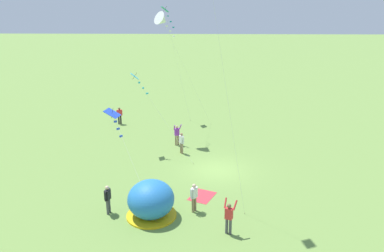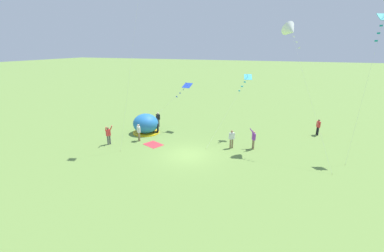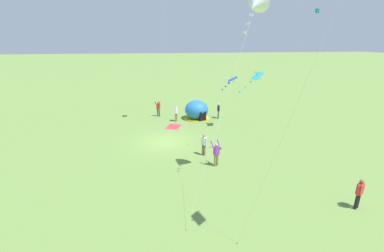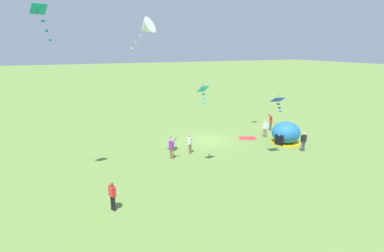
{
  "view_description": "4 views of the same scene",
  "coord_description": "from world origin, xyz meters",
  "px_view_note": "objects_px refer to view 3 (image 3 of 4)",
  "views": [
    {
      "loc": [
        -24.82,
        0.93,
        11.13
      ],
      "look_at": [
        0.25,
        1.88,
        3.23
      ],
      "focal_mm": 35.0,
      "sensor_mm": 36.0,
      "label": 1
    },
    {
      "loc": [
        7.4,
        -19.01,
        9.01
      ],
      "look_at": [
        -0.57,
        2.47,
        1.83
      ],
      "focal_mm": 24.0,
      "sensor_mm": 36.0,
      "label": 2
    },
    {
      "loc": [
        20.95,
        -0.84,
        8.54
      ],
      "look_at": [
        2.69,
        1.98,
        2.27
      ],
      "focal_mm": 24.0,
      "sensor_mm": 36.0,
      "label": 3
    },
    {
      "loc": [
        13.07,
        25.2,
        8.94
      ],
      "look_at": [
        2.96,
        2.81,
        2.45
      ],
      "focal_mm": 28.0,
      "sensor_mm": 36.0,
      "label": 4
    }
  ],
  "objects_px": {
    "person_flying_kite": "(216,153)",
    "person_near_tent": "(176,113)",
    "person_center_field": "(359,192)",
    "kite_blue": "(231,81)",
    "person_far_back": "(218,110)",
    "kite_white": "(256,5)",
    "person_watching_sky": "(158,108)",
    "kite_cyan": "(253,80)",
    "popup_tent": "(197,110)",
    "person_strolling": "(204,144)"
  },
  "relations": [
    {
      "from": "person_flying_kite",
      "to": "person_near_tent",
      "type": "relative_size",
      "value": 1.1
    },
    {
      "from": "person_center_field",
      "to": "kite_blue",
      "type": "distance_m",
      "value": 14.55
    },
    {
      "from": "person_far_back",
      "to": "kite_white",
      "type": "distance_m",
      "value": 16.39
    },
    {
      "from": "person_watching_sky",
      "to": "person_near_tent",
      "type": "xyz_separation_m",
      "value": [
        2.16,
        1.85,
        -0.03
      ]
    },
    {
      "from": "person_far_back",
      "to": "kite_blue",
      "type": "relative_size",
      "value": 0.32
    },
    {
      "from": "person_watching_sky",
      "to": "kite_cyan",
      "type": "relative_size",
      "value": 0.29
    },
    {
      "from": "person_center_field",
      "to": "person_watching_sky",
      "type": "bearing_deg",
      "value": -152.39
    },
    {
      "from": "person_flying_kite",
      "to": "kite_blue",
      "type": "xyz_separation_m",
      "value": [
        -7.9,
        3.27,
        3.74
      ]
    },
    {
      "from": "person_far_back",
      "to": "person_flying_kite",
      "type": "height_order",
      "value": "person_flying_kite"
    },
    {
      "from": "person_far_back",
      "to": "person_center_field",
      "type": "height_order",
      "value": "same"
    },
    {
      "from": "person_far_back",
      "to": "kite_white",
      "type": "height_order",
      "value": "kite_white"
    },
    {
      "from": "person_near_tent",
      "to": "kite_blue",
      "type": "distance_m",
      "value": 6.98
    },
    {
      "from": "kite_white",
      "to": "person_flying_kite",
      "type": "bearing_deg",
      "value": -150.08
    },
    {
      "from": "popup_tent",
      "to": "kite_white",
      "type": "xyz_separation_m",
      "value": [
        13.59,
        0.67,
        9.21
      ]
    },
    {
      "from": "person_strolling",
      "to": "person_flying_kite",
      "type": "bearing_deg",
      "value": 15.17
    },
    {
      "from": "person_far_back",
      "to": "kite_blue",
      "type": "height_order",
      "value": "kite_blue"
    },
    {
      "from": "kite_cyan",
      "to": "kite_blue",
      "type": "height_order",
      "value": "kite_cyan"
    },
    {
      "from": "person_far_back",
      "to": "person_center_field",
      "type": "xyz_separation_m",
      "value": [
        17.1,
        3.18,
        0.0
      ]
    },
    {
      "from": "person_far_back",
      "to": "person_strolling",
      "type": "height_order",
      "value": "same"
    },
    {
      "from": "popup_tent",
      "to": "person_near_tent",
      "type": "xyz_separation_m",
      "value": [
        0.59,
        -2.37,
        -0.03
      ]
    },
    {
      "from": "person_far_back",
      "to": "kite_white",
      "type": "xyz_separation_m",
      "value": [
        13.41,
        -1.79,
        9.24
      ]
    },
    {
      "from": "popup_tent",
      "to": "person_center_field",
      "type": "bearing_deg",
      "value": 18.08
    },
    {
      "from": "kite_blue",
      "to": "kite_white",
      "type": "bearing_deg",
      "value": -11.41
    },
    {
      "from": "popup_tent",
      "to": "kite_blue",
      "type": "bearing_deg",
      "value": 37.32
    },
    {
      "from": "person_strolling",
      "to": "kite_blue",
      "type": "distance_m",
      "value": 8.04
    },
    {
      "from": "person_watching_sky",
      "to": "person_near_tent",
      "type": "height_order",
      "value": "person_watching_sky"
    },
    {
      "from": "person_far_back",
      "to": "person_strolling",
      "type": "bearing_deg",
      "value": -20.75
    },
    {
      "from": "person_near_tent",
      "to": "kite_cyan",
      "type": "distance_m",
      "value": 11.57
    },
    {
      "from": "person_watching_sky",
      "to": "kite_cyan",
      "type": "height_order",
      "value": "kite_cyan"
    },
    {
      "from": "person_far_back",
      "to": "kite_blue",
      "type": "distance_m",
      "value": 5.06
    },
    {
      "from": "person_watching_sky",
      "to": "person_strolling",
      "type": "height_order",
      "value": "person_watching_sky"
    },
    {
      "from": "person_far_back",
      "to": "person_near_tent",
      "type": "height_order",
      "value": "same"
    },
    {
      "from": "person_watching_sky",
      "to": "kite_blue",
      "type": "relative_size",
      "value": 0.35
    },
    {
      "from": "person_flying_kite",
      "to": "person_center_field",
      "type": "distance_m",
      "value": 8.53
    },
    {
      "from": "popup_tent",
      "to": "kite_white",
      "type": "height_order",
      "value": "kite_white"
    },
    {
      "from": "person_watching_sky",
      "to": "person_flying_kite",
      "type": "bearing_deg",
      "value": 15.68
    },
    {
      "from": "popup_tent",
      "to": "person_watching_sky",
      "type": "height_order",
      "value": "popup_tent"
    },
    {
      "from": "person_flying_kite",
      "to": "kite_cyan",
      "type": "height_order",
      "value": "kite_cyan"
    },
    {
      "from": "person_near_tent",
      "to": "kite_white",
      "type": "height_order",
      "value": "kite_white"
    },
    {
      "from": "person_center_field",
      "to": "kite_white",
      "type": "xyz_separation_m",
      "value": [
        -3.68,
        -4.97,
        9.24
      ]
    },
    {
      "from": "kite_white",
      "to": "kite_cyan",
      "type": "xyz_separation_m",
      "value": [
        -3.6,
        1.64,
        -4.39
      ]
    },
    {
      "from": "person_watching_sky",
      "to": "person_center_field",
      "type": "height_order",
      "value": "person_watching_sky"
    },
    {
      "from": "person_far_back",
      "to": "person_flying_kite",
      "type": "bearing_deg",
      "value": -15.09
    },
    {
      "from": "person_far_back",
      "to": "kite_white",
      "type": "bearing_deg",
      "value": -7.62
    },
    {
      "from": "popup_tent",
      "to": "kite_blue",
      "type": "relative_size",
      "value": 0.53
    },
    {
      "from": "person_center_field",
      "to": "person_strolling",
      "type": "xyz_separation_m",
      "value": [
        -7.73,
        -6.72,
        0.0
      ]
    },
    {
      "from": "person_near_tent",
      "to": "person_flying_kite",
      "type": "bearing_deg",
      "value": 9.44
    },
    {
      "from": "person_center_field",
      "to": "person_strolling",
      "type": "bearing_deg",
      "value": -138.99
    },
    {
      "from": "popup_tent",
      "to": "person_strolling",
      "type": "xyz_separation_m",
      "value": [
        9.55,
        -1.08,
        -0.03
      ]
    },
    {
      "from": "person_flying_kite",
      "to": "person_near_tent",
      "type": "distance_m",
      "value": 11.0
    }
  ]
}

